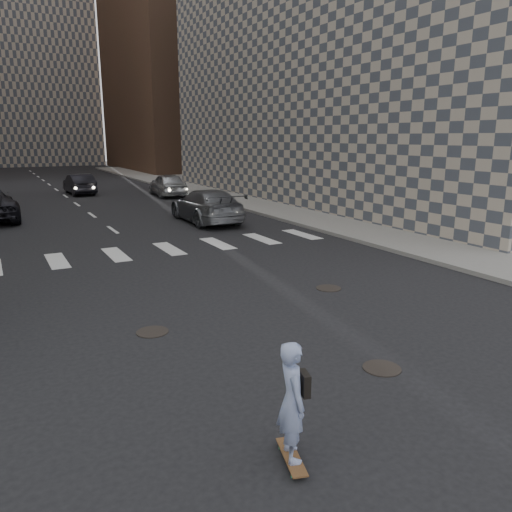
{
  "coord_description": "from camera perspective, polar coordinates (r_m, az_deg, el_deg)",
  "views": [
    {
      "loc": [
        -4.81,
        -8.82,
        4.15
      ],
      "look_at": [
        0.79,
        1.63,
        1.3
      ],
      "focal_mm": 35.0,
      "sensor_mm": 36.0,
      "label": 1
    }
  ],
  "objects": [
    {
      "name": "ground",
      "position": [
        10.87,
        0.39,
        -8.93
      ],
      "size": [
        160.0,
        160.0,
        0.0
      ],
      "primitive_type": "plane",
      "color": "black",
      "rests_on": "ground"
    },
    {
      "name": "sidewalk_right",
      "position": [
        34.93,
        5.63,
        6.75
      ],
      "size": [
        13.0,
        80.0,
        0.15
      ],
      "primitive_type": "cube",
      "color": "gray",
      "rests_on": "ground"
    },
    {
      "name": "building_right",
      "position": [
        36.54,
        13.21,
        23.96
      ],
      "size": [
        15.0,
        33.0,
        22.0
      ],
      "color": "#ADA08E",
      "rests_on": "ground"
    },
    {
      "name": "tower_right",
      "position": [
        69.86,
        -7.51,
        24.84
      ],
      "size": [
        18.0,
        24.0,
        36.0
      ],
      "primitive_type": "cube",
      "color": "brown",
      "rests_on": "ground"
    },
    {
      "name": "manhole_a",
      "position": [
        9.65,
        14.19,
        -12.32
      ],
      "size": [
        0.7,
        0.7,
        0.02
      ],
      "primitive_type": "cylinder",
      "color": "black",
      "rests_on": "ground"
    },
    {
      "name": "manhole_b",
      "position": [
        11.2,
        -11.75,
        -8.48
      ],
      "size": [
        0.7,
        0.7,
        0.02
      ],
      "primitive_type": "cylinder",
      "color": "black",
      "rests_on": "ground"
    },
    {
      "name": "manhole_c",
      "position": [
        14.14,
        8.3,
        -3.66
      ],
      "size": [
        0.7,
        0.7,
        0.02
      ],
      "primitive_type": "cylinder",
      "color": "black",
      "rests_on": "ground"
    },
    {
      "name": "skateboarder",
      "position": [
        6.6,
        4.22,
        -16.18
      ],
      "size": [
        0.53,
        0.87,
        1.69
      ],
      "rotation": [
        0.0,
        0.0,
        -0.28
      ],
      "color": "brown",
      "rests_on": "ground"
    },
    {
      "name": "traffic_car_b",
      "position": [
        24.92,
        -5.71,
        5.75
      ],
      "size": [
        2.44,
        5.66,
        1.63
      ],
      "primitive_type": "imported",
      "rotation": [
        0.0,
        0.0,
        3.11
      ],
      "color": "slate",
      "rests_on": "ground"
    },
    {
      "name": "traffic_car_d",
      "position": [
        36.44,
        -10.09,
        8.04
      ],
      "size": [
        2.18,
        4.84,
        1.61
      ],
      "primitive_type": "imported",
      "rotation": [
        0.0,
        0.0,
        3.08
      ],
      "color": "#B7BABF",
      "rests_on": "ground"
    },
    {
      "name": "traffic_car_e",
      "position": [
        39.24,
        -19.55,
        7.76
      ],
      "size": [
        1.78,
        4.56,
        1.48
      ],
      "primitive_type": "imported",
      "rotation": [
        0.0,
        0.0,
        3.19
      ],
      "color": "black",
      "rests_on": "ground"
    }
  ]
}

